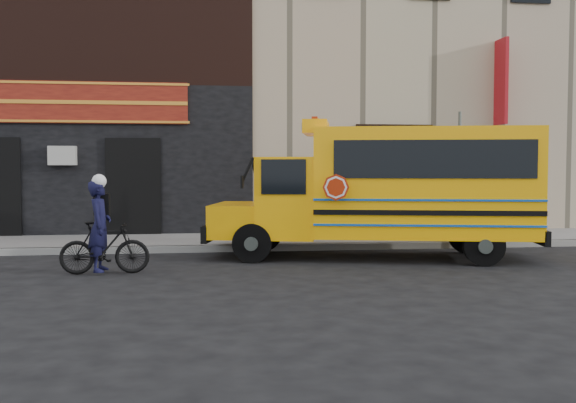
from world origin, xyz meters
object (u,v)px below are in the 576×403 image
at_px(bicycle, 105,248).
at_px(cyclist, 100,229).
at_px(school_bus, 390,188).
at_px(sign_pole, 459,174).

height_order(bicycle, cyclist, cyclist).
xyz_separation_m(school_bus, sign_pole, (2.05, 1.27, 0.28)).
relative_size(sign_pole, cyclist, 1.96).
bearing_deg(cyclist, school_bus, -73.87).
xyz_separation_m(sign_pole, bicycle, (-7.78, -2.63, -1.31)).
xyz_separation_m(school_bus, cyclist, (-5.81, -1.36, -0.68)).
bearing_deg(school_bus, sign_pole, 31.74).
bearing_deg(school_bus, cyclist, -166.78).
xyz_separation_m(bicycle, cyclist, (-0.08, 0.00, 0.35)).
relative_size(sign_pole, bicycle, 2.04).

